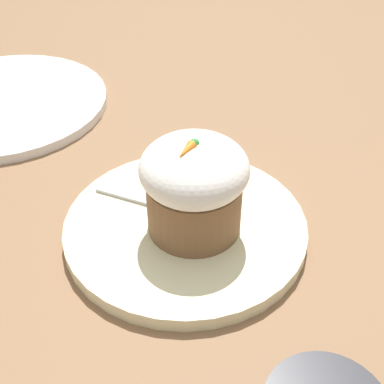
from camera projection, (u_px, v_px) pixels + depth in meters
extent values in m
plane|color=#846042|center=(185.00, 233.00, 0.56)|extent=(4.00, 4.00, 0.00)
cylinder|color=beige|center=(185.00, 228.00, 0.56)|extent=(0.25, 0.25, 0.02)
cylinder|color=brown|center=(192.00, 207.00, 0.53)|extent=(0.09, 0.09, 0.06)
ellipsoid|color=white|center=(192.00, 171.00, 0.50)|extent=(0.11, 0.11, 0.06)
cone|color=orange|center=(186.00, 151.00, 0.47)|extent=(0.02, 0.01, 0.01)
sphere|color=green|center=(193.00, 145.00, 0.48)|extent=(0.01, 0.01, 0.01)
cube|color=silver|center=(133.00, 199.00, 0.58)|extent=(0.03, 0.09, 0.00)
ellipsoid|color=silver|center=(182.00, 212.00, 0.56)|extent=(0.04, 0.04, 0.01)
cylinder|color=white|center=(4.00, 103.00, 0.76)|extent=(0.29, 0.29, 0.01)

